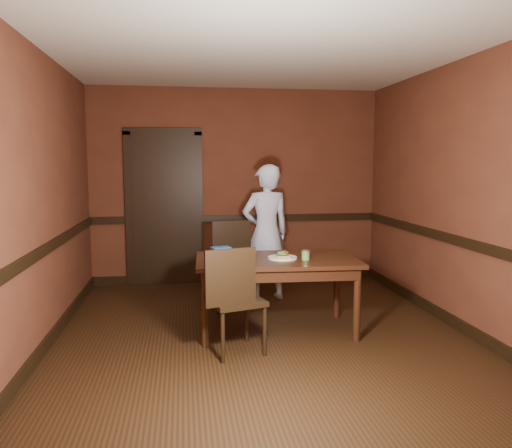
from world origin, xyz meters
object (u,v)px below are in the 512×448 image
object	(u,v)px
person	(266,233)
food_tub	(221,251)
chair_near	(235,299)
sandwich_plate	(283,257)
sauce_jar	(306,255)
dining_table	(277,295)
chair_far	(232,266)
cheese_saucer	(230,257)

from	to	relation	value
person	food_tub	bearing A→B (deg)	43.83
chair_near	sandwich_plate	xyz separation A→B (m)	(0.52, 0.46, 0.28)
chair_near	sauce_jar	bearing A→B (deg)	-169.88
chair_near	sandwich_plate	world-z (taller)	chair_near
dining_table	sauce_jar	size ratio (longest dim) A/B	16.64
chair_far	sauce_jar	size ratio (longest dim) A/B	10.47
dining_table	person	size ratio (longest dim) A/B	0.95
chair_far	cheese_saucer	xyz separation A→B (m)	(-0.10, -0.86, 0.26)
cheese_saucer	food_tub	size ratio (longest dim) A/B	0.73
person	sandwich_plate	distance (m)	1.21
sandwich_plate	sauce_jar	bearing A→B (deg)	-24.84
chair_near	person	xyz separation A→B (m)	(0.56, 1.67, 0.35)
cheese_saucer	food_tub	xyz separation A→B (m)	(-0.07, 0.27, 0.02)
dining_table	cheese_saucer	size ratio (longest dim) A/B	10.05
person	chair_far	bearing A→B (deg)	22.89
chair_far	chair_near	xyz separation A→B (m)	(-0.10, -1.35, -0.01)
dining_table	chair_far	bearing A→B (deg)	115.60
dining_table	chair_near	world-z (taller)	chair_near
sandwich_plate	food_tub	world-z (taller)	food_tub
dining_table	chair_far	distance (m)	0.94
food_tub	sandwich_plate	bearing A→B (deg)	-44.29
sandwich_plate	chair_far	bearing A→B (deg)	114.96
chair_near	food_tub	bearing A→B (deg)	-101.47
sauce_jar	sandwich_plate	bearing A→B (deg)	155.16
chair_near	food_tub	size ratio (longest dim) A/B	4.47
person	sauce_jar	distance (m)	1.32
sandwich_plate	dining_table	bearing A→B (deg)	144.21
dining_table	sandwich_plate	size ratio (longest dim) A/B	5.57
chair_far	person	world-z (taller)	person
chair_near	cheese_saucer	xyz separation A→B (m)	(0.00, 0.50, 0.28)
sauce_jar	cheese_saucer	bearing A→B (deg)	169.61
dining_table	person	bearing A→B (deg)	88.21
food_tub	dining_table	bearing A→B (deg)	-43.43
chair_far	food_tub	distance (m)	0.68
chair_near	cheese_saucer	size ratio (longest dim) A/B	6.15
chair_near	person	world-z (taller)	person
person	sauce_jar	size ratio (longest dim) A/B	17.45
sandwich_plate	cheese_saucer	size ratio (longest dim) A/B	1.80
food_tub	chair_far	bearing A→B (deg)	57.39
sandwich_plate	sauce_jar	world-z (taller)	sauce_jar
person	sandwich_plate	xyz separation A→B (m)	(-0.04, -1.21, -0.07)
chair_far	food_tub	xyz separation A→B (m)	(-0.17, -0.59, 0.28)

